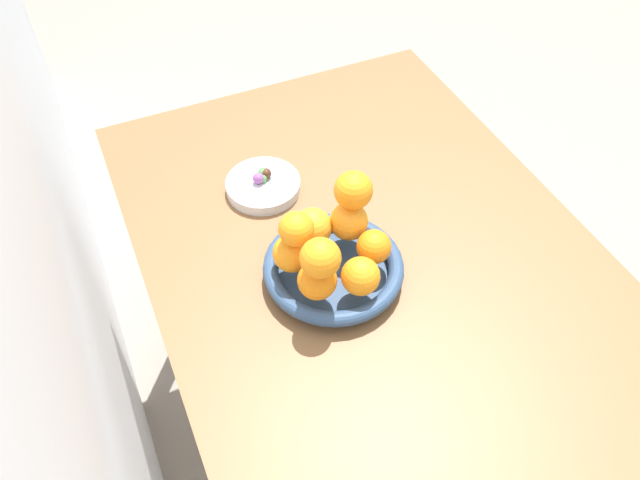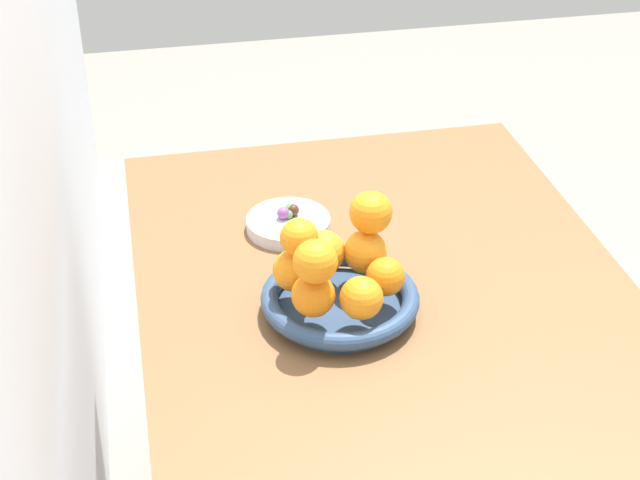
% 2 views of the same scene
% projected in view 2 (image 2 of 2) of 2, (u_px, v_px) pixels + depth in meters
% --- Properties ---
extents(dining_table, '(1.10, 0.76, 0.74)m').
position_uv_depth(dining_table, '(391.00, 348.00, 1.53)').
color(dining_table, brown).
rests_on(dining_table, ground_plane).
extents(fruit_bowl, '(0.23, 0.23, 0.04)m').
position_uv_depth(fruit_bowl, '(340.00, 301.00, 1.44)').
color(fruit_bowl, navy).
rests_on(fruit_bowl, dining_table).
extents(candy_dish, '(0.14, 0.14, 0.02)m').
position_uv_depth(candy_dish, '(288.00, 224.00, 1.65)').
color(candy_dish, silver).
rests_on(candy_dish, dining_table).
extents(orange_0, '(0.07, 0.07, 0.07)m').
position_uv_depth(orange_0, '(365.00, 252.00, 1.46)').
color(orange_0, orange).
rests_on(orange_0, fruit_bowl).
extents(orange_1, '(0.07, 0.07, 0.07)m').
position_uv_depth(orange_1, '(323.00, 252.00, 1.46)').
color(orange_1, orange).
rests_on(orange_1, fruit_bowl).
extents(orange_2, '(0.06, 0.06, 0.06)m').
position_uv_depth(orange_2, '(294.00, 270.00, 1.42)').
color(orange_2, orange).
rests_on(orange_2, fruit_bowl).
extents(orange_3, '(0.06, 0.06, 0.06)m').
position_uv_depth(orange_3, '(313.00, 295.00, 1.37)').
color(orange_3, orange).
rests_on(orange_3, fruit_bowl).
extents(orange_4, '(0.06, 0.06, 0.06)m').
position_uv_depth(orange_4, '(361.00, 298.00, 1.37)').
color(orange_4, orange).
rests_on(orange_4, fruit_bowl).
extents(orange_5, '(0.06, 0.06, 0.06)m').
position_uv_depth(orange_5, '(385.00, 277.00, 1.41)').
color(orange_5, orange).
rests_on(orange_5, fruit_bowl).
extents(orange_6, '(0.06, 0.06, 0.06)m').
position_uv_depth(orange_6, '(371.00, 212.00, 1.43)').
color(orange_6, orange).
rests_on(orange_6, orange_0).
extents(orange_7, '(0.06, 0.06, 0.06)m').
position_uv_depth(orange_7, '(299.00, 237.00, 1.39)').
color(orange_7, orange).
rests_on(orange_7, orange_2).
extents(orange_8, '(0.06, 0.06, 0.06)m').
position_uv_depth(orange_8, '(315.00, 261.00, 1.33)').
color(orange_8, orange).
rests_on(orange_8, orange_3).
extents(candy_ball_0, '(0.02, 0.02, 0.02)m').
position_uv_depth(candy_ball_0, '(290.00, 209.00, 1.65)').
color(candy_ball_0, '#4C9947').
rests_on(candy_ball_0, candy_dish).
extents(candy_ball_1, '(0.02, 0.02, 0.02)m').
position_uv_depth(candy_ball_1, '(293.00, 210.00, 1.64)').
color(candy_ball_1, '#472819').
rests_on(candy_ball_1, candy_dish).
extents(candy_ball_2, '(0.02, 0.02, 0.02)m').
position_uv_depth(candy_ball_2, '(288.00, 214.00, 1.64)').
color(candy_ball_2, '#4C9947').
rests_on(candy_ball_2, candy_dish).
extents(candy_ball_3, '(0.02, 0.02, 0.02)m').
position_uv_depth(candy_ball_3, '(283.00, 213.00, 1.63)').
color(candy_ball_3, '#8C4C99').
rests_on(candy_ball_3, candy_dish).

